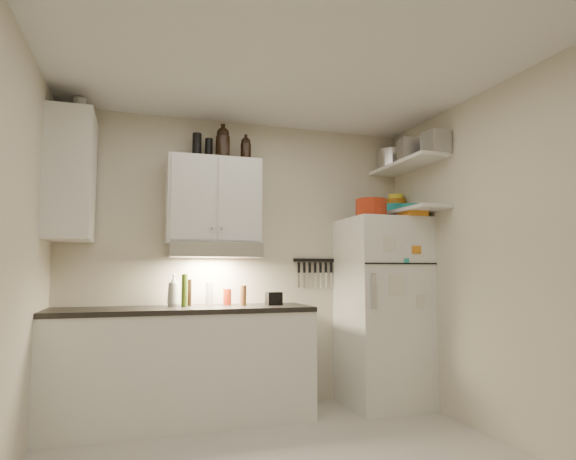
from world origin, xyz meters
name	(u,v)px	position (x,y,z in m)	size (l,w,h in m)	color
ceiling	(293,54)	(0.00, 0.00, 2.61)	(3.20, 3.00, 0.02)	silver
back_wall	(242,262)	(0.00, 1.51, 1.30)	(3.20, 0.02, 2.60)	beige
left_wall	(0,254)	(-1.61, 0.00, 1.30)	(0.02, 3.00, 2.60)	beige
right_wall	(505,259)	(1.61, 0.00, 1.30)	(0.02, 3.00, 2.60)	beige
base_cabinet	(183,367)	(-0.55, 1.20, 0.44)	(2.10, 0.60, 0.88)	white
countertop	(184,310)	(-0.55, 1.20, 0.90)	(2.10, 0.62, 0.04)	black
upper_cabinet	(213,201)	(-0.30, 1.33, 1.83)	(0.80, 0.33, 0.75)	white
side_cabinet	(71,177)	(-1.44, 1.20, 1.95)	(0.33, 0.55, 1.00)	white
range_hood	(214,251)	(-0.30, 1.27, 1.39)	(0.76, 0.46, 0.12)	silver
fridge	(383,311)	(1.25, 1.16, 0.85)	(0.70, 0.68, 1.70)	white
shelf_hi	(407,165)	(1.45, 1.02, 2.20)	(0.30, 0.95, 0.03)	white
shelf_lo	(408,212)	(1.45, 1.02, 1.76)	(0.30, 0.95, 0.03)	white
knife_strip	(314,260)	(0.70, 1.49, 1.32)	(0.42, 0.02, 0.03)	black
dutch_oven	(371,208)	(1.09, 1.05, 1.78)	(0.28, 0.28, 0.16)	#A52B13
book_stack	(412,213)	(1.43, 0.92, 1.74)	(0.19, 0.24, 0.08)	orange
spice_jar	(383,214)	(1.25, 1.14, 1.75)	(0.06, 0.06, 0.10)	silver
stock_pot	(392,161)	(1.49, 1.37, 2.32)	(0.29, 0.29, 0.21)	silver
tin_a	(411,150)	(1.43, 0.92, 2.32)	(0.20, 0.18, 0.20)	#AAAAAD
tin_b	(436,143)	(1.49, 0.62, 2.31)	(0.19, 0.19, 0.19)	#AAAAAD
bowl_teal	(394,209)	(1.48, 1.31, 1.82)	(0.23, 0.23, 0.09)	teal
bowl_orange	(396,202)	(1.51, 1.32, 1.90)	(0.19, 0.19, 0.06)	#BC6611
bowl_yellow	(396,197)	(1.51, 1.32, 1.95)	(0.15, 0.15, 0.05)	yellow
plates	(410,208)	(1.50, 1.05, 1.80)	(0.23, 0.23, 0.06)	teal
growler_a	(223,143)	(-0.23, 1.31, 2.35)	(0.12, 0.12, 0.29)	black
growler_b	(246,149)	(-0.02, 1.32, 2.31)	(0.09, 0.09, 0.22)	black
thermos_a	(209,149)	(-0.34, 1.38, 2.30)	(0.07, 0.07, 0.19)	black
thermos_b	(197,146)	(-0.45, 1.37, 2.31)	(0.08, 0.08, 0.23)	black
side_jar	(79,107)	(-1.40, 1.22, 2.52)	(0.10, 0.10, 0.14)	silver
soap_bottle	(174,288)	(-0.63, 1.32, 1.07)	(0.12, 0.12, 0.30)	white
pepper_mill	(243,295)	(-0.05, 1.23, 1.01)	(0.05, 0.05, 0.17)	brown
oil_bottle	(185,291)	(-0.55, 1.20, 1.05)	(0.05, 0.05, 0.27)	#50731C
vinegar_bottle	(189,293)	(-0.50, 1.32, 1.03)	(0.05, 0.05, 0.22)	black
clear_bottle	(209,294)	(-0.32, 1.35, 1.02)	(0.07, 0.07, 0.20)	silver
red_jar	(227,297)	(-0.17, 1.32, 0.99)	(0.07, 0.07, 0.14)	#A52B13
caddy	(274,299)	(0.22, 1.21, 0.98)	(0.13, 0.09, 0.11)	black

